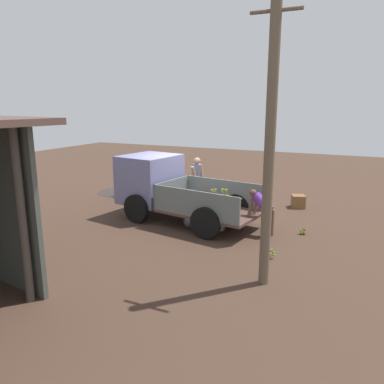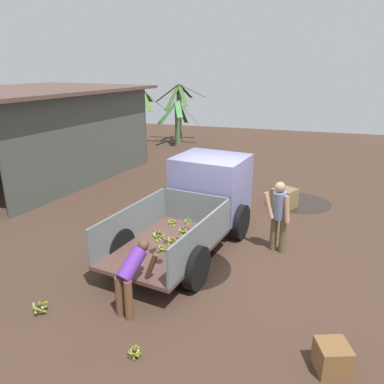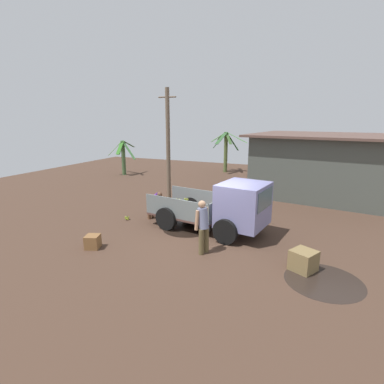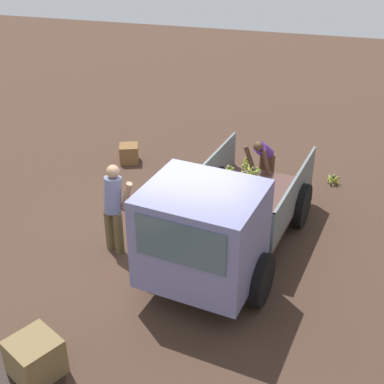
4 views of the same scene
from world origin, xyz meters
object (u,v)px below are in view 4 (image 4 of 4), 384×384
(wooden_crate_0, at_px, (129,154))
(wooden_crate_1, at_px, (35,357))
(person_foreground_visitor, at_px, (114,205))
(person_worker_loading, at_px, (264,157))
(cargo_truck, at_px, (213,228))
(banana_bunch_on_ground_0, at_px, (333,179))
(banana_bunch_on_ground_1, at_px, (247,161))

(wooden_crate_0, xyz_separation_m, wooden_crate_1, (6.54, 1.19, 0.07))
(wooden_crate_0, bearing_deg, person_foreground_visitor, 17.77)
(person_worker_loading, distance_m, wooden_crate_0, 3.42)
(person_worker_loading, height_order, wooden_crate_1, person_worker_loading)
(person_foreground_visitor, bearing_deg, cargo_truck, -79.16)
(banana_bunch_on_ground_0, relative_size, banana_bunch_on_ground_1, 1.35)
(person_worker_loading, relative_size, wooden_crate_1, 2.00)
(person_worker_loading, distance_m, banana_bunch_on_ground_0, 1.77)
(person_worker_loading, distance_m, wooden_crate_1, 6.52)
(person_foreground_visitor, bearing_deg, person_worker_loading, -13.97)
(cargo_truck, xyz_separation_m, person_foreground_visitor, (-0.38, -1.92, -0.09))
(person_foreground_visitor, relative_size, wooden_crate_1, 2.75)
(wooden_crate_0, bearing_deg, banana_bunch_on_ground_0, 92.12)
(banana_bunch_on_ground_1, xyz_separation_m, wooden_crate_1, (7.17, -1.63, 0.20))
(cargo_truck, xyz_separation_m, banana_bunch_on_ground_1, (-4.51, -0.22, -0.95))
(wooden_crate_0, bearing_deg, person_worker_loading, 83.00)
(banana_bunch_on_ground_0, relative_size, wooden_crate_0, 0.67)
(banana_bunch_on_ground_0, xyz_separation_m, banana_bunch_on_ground_1, (-0.45, -2.08, -0.03))
(cargo_truck, distance_m, wooden_crate_1, 3.33)
(cargo_truck, bearing_deg, wooden_crate_1, -25.70)
(person_foreground_visitor, bearing_deg, wooden_crate_1, -156.78)
(banana_bunch_on_ground_1, bearing_deg, wooden_crate_1, -12.82)
(banana_bunch_on_ground_0, height_order, wooden_crate_1, wooden_crate_1)
(cargo_truck, xyz_separation_m, wooden_crate_1, (2.67, -1.85, -0.76))
(person_foreground_visitor, relative_size, wooden_crate_0, 3.89)
(cargo_truck, relative_size, person_worker_loading, 3.79)
(person_worker_loading, xyz_separation_m, wooden_crate_0, (-0.41, -3.36, -0.53))
(cargo_truck, height_order, wooden_crate_0, cargo_truck)
(person_foreground_visitor, height_order, person_worker_loading, person_foreground_visitor)
(person_foreground_visitor, xyz_separation_m, wooden_crate_0, (-3.50, -1.12, -0.74))
(banana_bunch_on_ground_1, bearing_deg, person_foreground_visitor, -22.38)
(banana_bunch_on_ground_1, distance_m, wooden_crate_0, 2.90)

